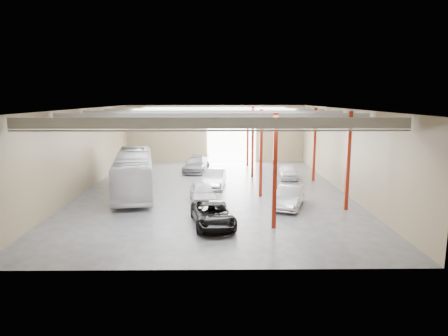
{
  "coord_description": "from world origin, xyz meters",
  "views": [
    {
      "loc": [
        0.45,
        -33.45,
        7.88
      ],
      "look_at": [
        0.86,
        -1.19,
        2.2
      ],
      "focal_mm": 32.0,
      "sensor_mm": 36.0,
      "label": 1
    }
  ],
  "objects_px": {
    "car_right_near": "(290,197)",
    "black_sedan": "(213,215)",
    "coach_bus": "(134,173)",
    "car_row_c": "(196,165)",
    "car_right_far": "(288,172)",
    "car_row_a": "(203,192)",
    "car_row_b": "(215,178)"
  },
  "relations": [
    {
      "from": "car_row_c",
      "to": "car_right_far",
      "type": "distance_m",
      "value": 10.03
    },
    {
      "from": "car_row_c",
      "to": "car_row_a",
      "type": "bearing_deg",
      "value": -75.74
    },
    {
      "from": "car_row_b",
      "to": "car_right_far",
      "type": "distance_m",
      "value": 8.17
    },
    {
      "from": "black_sedan",
      "to": "car_right_near",
      "type": "xyz_separation_m",
      "value": [
        5.54,
        4.21,
        0.07
      ]
    },
    {
      "from": "car_row_a",
      "to": "coach_bus",
      "type": "bearing_deg",
      "value": 144.31
    },
    {
      "from": "car_row_c",
      "to": "black_sedan",
      "type": "bearing_deg",
      "value": -74.73
    },
    {
      "from": "black_sedan",
      "to": "car_row_b",
      "type": "bearing_deg",
      "value": 80.22
    },
    {
      "from": "coach_bus",
      "to": "car_right_far",
      "type": "xyz_separation_m",
      "value": [
        13.98,
        5.91,
        -1.03
      ]
    },
    {
      "from": "coach_bus",
      "to": "car_right_far",
      "type": "distance_m",
      "value": 15.21
    },
    {
      "from": "coach_bus",
      "to": "car_row_c",
      "type": "xyz_separation_m",
      "value": [
        4.67,
        9.63,
        -0.94
      ]
    },
    {
      "from": "black_sedan",
      "to": "car_right_near",
      "type": "distance_m",
      "value": 6.96
    },
    {
      "from": "car_row_c",
      "to": "car_right_far",
      "type": "relative_size",
      "value": 1.33
    },
    {
      "from": "car_row_c",
      "to": "car_right_far",
      "type": "xyz_separation_m",
      "value": [
        9.31,
        -3.73,
        -0.09
      ]
    },
    {
      "from": "car_row_a",
      "to": "car_right_near",
      "type": "relative_size",
      "value": 0.96
    },
    {
      "from": "coach_bus",
      "to": "black_sedan",
      "type": "relative_size",
      "value": 2.41
    },
    {
      "from": "coach_bus",
      "to": "car_right_far",
      "type": "bearing_deg",
      "value": 12.82
    },
    {
      "from": "coach_bus",
      "to": "black_sedan",
      "type": "height_order",
      "value": "coach_bus"
    },
    {
      "from": "car_row_b",
      "to": "coach_bus",
      "type": "bearing_deg",
      "value": -156.8
    },
    {
      "from": "black_sedan",
      "to": "car_row_b",
      "type": "relative_size",
      "value": 1.07
    },
    {
      "from": "coach_bus",
      "to": "car_row_a",
      "type": "height_order",
      "value": "coach_bus"
    },
    {
      "from": "car_right_near",
      "to": "car_right_far",
      "type": "relative_size",
      "value": 1.16
    },
    {
      "from": "black_sedan",
      "to": "coach_bus",
      "type": "bearing_deg",
      "value": 117.41
    },
    {
      "from": "car_row_b",
      "to": "car_row_c",
      "type": "distance_m",
      "value": 7.78
    },
    {
      "from": "coach_bus",
      "to": "black_sedan",
      "type": "distance_m",
      "value": 11.19
    },
    {
      "from": "coach_bus",
      "to": "car_row_c",
      "type": "bearing_deg",
      "value": 54.06
    },
    {
      "from": "black_sedan",
      "to": "car_row_a",
      "type": "xyz_separation_m",
      "value": [
        -0.86,
        5.69,
        0.06
      ]
    },
    {
      "from": "car_right_near",
      "to": "black_sedan",
      "type": "bearing_deg",
      "value": -123.7
    },
    {
      "from": "coach_bus",
      "to": "car_row_c",
      "type": "relative_size",
      "value": 2.28
    },
    {
      "from": "car_right_near",
      "to": "car_right_far",
      "type": "distance_m",
      "value": 10.72
    },
    {
      "from": "coach_bus",
      "to": "car_right_near",
      "type": "distance_m",
      "value": 13.15
    },
    {
      "from": "car_row_b",
      "to": "car_right_near",
      "type": "distance_m",
      "value": 8.76
    },
    {
      "from": "car_row_a",
      "to": "car_row_c",
      "type": "bearing_deg",
      "value": 88.19
    }
  ]
}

